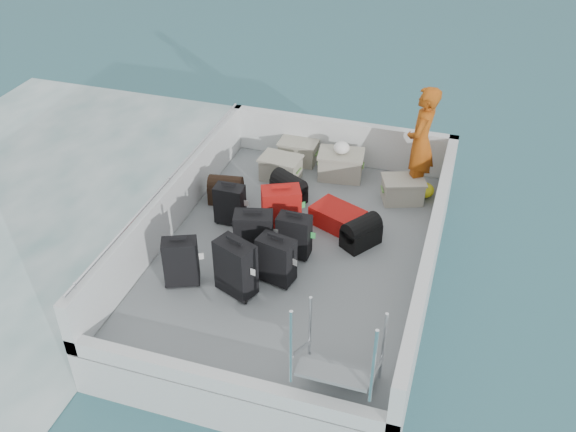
# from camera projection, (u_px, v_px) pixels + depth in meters

# --- Properties ---
(ground) EXTENTS (160.00, 160.00, 0.00)m
(ground) POSITION_uv_depth(u_px,v_px,m) (294.00, 285.00, 8.77)
(ground) COLOR #164550
(ground) RESTS_ON ground
(ferry_hull) EXTENTS (3.60, 5.00, 0.60)m
(ferry_hull) POSITION_uv_depth(u_px,v_px,m) (294.00, 268.00, 8.60)
(ferry_hull) COLOR silver
(ferry_hull) RESTS_ON ground
(deck) EXTENTS (3.30, 4.70, 0.02)m
(deck) POSITION_uv_depth(u_px,v_px,m) (294.00, 249.00, 8.42)
(deck) COLOR gray
(deck) RESTS_ON ferry_hull
(deck_fittings) EXTENTS (3.60, 5.00, 0.90)m
(deck_fittings) POSITION_uv_depth(u_px,v_px,m) (314.00, 245.00, 7.87)
(deck_fittings) COLOR silver
(deck_fittings) RESTS_ON deck
(suitcase_0) EXTENTS (0.47, 0.38, 0.64)m
(suitcase_0) POSITION_uv_depth(u_px,v_px,m) (181.00, 262.00, 7.68)
(suitcase_0) COLOR black
(suitcase_0) RESTS_ON deck
(suitcase_2) EXTENTS (0.40, 0.25, 0.58)m
(suitcase_2) POSITION_uv_depth(u_px,v_px,m) (230.00, 205.00, 8.75)
(suitcase_2) COLOR black
(suitcase_2) RESTS_ON deck
(suitcase_3) EXTENTS (0.54, 0.44, 0.72)m
(suitcase_3) POSITION_uv_depth(u_px,v_px,m) (236.00, 268.00, 7.53)
(suitcase_3) COLOR black
(suitcase_3) RESTS_ON deck
(suitcase_4) EXTENTS (0.53, 0.39, 0.70)m
(suitcase_4) POSITION_uv_depth(u_px,v_px,m) (254.00, 237.00, 8.04)
(suitcase_4) COLOR black
(suitcase_4) RESTS_ON deck
(suitcase_5) EXTENTS (0.59, 0.49, 0.70)m
(suitcase_5) POSITION_uv_depth(u_px,v_px,m) (281.00, 212.00, 8.50)
(suitcase_5) COLOR #AB190D
(suitcase_5) RESTS_ON deck
(suitcase_6) EXTENTS (0.49, 0.35, 0.61)m
(suitcase_6) POSITION_uv_depth(u_px,v_px,m) (276.00, 260.00, 7.73)
(suitcase_6) COLOR black
(suitcase_6) RESTS_ON deck
(suitcase_7) EXTENTS (0.42, 0.25, 0.59)m
(suitcase_7) POSITION_uv_depth(u_px,v_px,m) (294.00, 236.00, 8.15)
(suitcase_7) COLOR black
(suitcase_7) RESTS_ON deck
(suitcase_8) EXTENTS (0.80, 0.68, 0.27)m
(suitcase_8) POSITION_uv_depth(u_px,v_px,m) (338.00, 217.00, 8.78)
(suitcase_8) COLOR #AB190D
(suitcase_8) RESTS_ON deck
(duffel_0) EXTENTS (0.52, 0.37, 0.32)m
(duffel_0) POSITION_uv_depth(u_px,v_px,m) (226.00, 192.00, 9.25)
(duffel_0) COLOR black
(duffel_0) RESTS_ON deck
(duffel_1) EXTENTS (0.59, 0.52, 0.32)m
(duffel_1) POSITION_uv_depth(u_px,v_px,m) (289.00, 190.00, 9.30)
(duffel_1) COLOR black
(duffel_1) RESTS_ON deck
(duffel_2) EXTENTS (0.53, 0.58, 0.32)m
(duffel_2) POSITION_uv_depth(u_px,v_px,m) (361.00, 235.00, 8.40)
(duffel_2) COLOR black
(duffel_2) RESTS_ON deck
(crate_0) EXTENTS (0.57, 0.39, 0.34)m
(crate_0) POSITION_uv_depth(u_px,v_px,m) (299.00, 152.00, 10.19)
(crate_0) COLOR #A6A491
(crate_0) RESTS_ON deck
(crate_1) EXTENTS (0.60, 0.44, 0.34)m
(crate_1) POSITION_uv_depth(u_px,v_px,m) (281.00, 169.00, 9.76)
(crate_1) COLOR #A6A491
(crate_1) RESTS_ON deck
(crate_2) EXTENTS (0.70, 0.53, 0.39)m
(crate_2) POSITION_uv_depth(u_px,v_px,m) (341.00, 166.00, 9.79)
(crate_2) COLOR #A6A491
(crate_2) RESTS_ON deck
(crate_3) EXTENTS (0.66, 0.55, 0.34)m
(crate_3) POSITION_uv_depth(u_px,v_px,m) (403.00, 191.00, 9.26)
(crate_3) COLOR #A6A491
(crate_3) RESTS_ON deck
(yellow_bag) EXTENTS (0.28, 0.26, 0.22)m
(yellow_bag) POSITION_uv_depth(u_px,v_px,m) (425.00, 190.00, 9.38)
(yellow_bag) COLOR yellow
(yellow_bag) RESTS_ON deck
(white_bag) EXTENTS (0.24, 0.24, 0.18)m
(white_bag) POSITION_uv_depth(u_px,v_px,m) (341.00, 149.00, 9.63)
(white_bag) COLOR white
(white_bag) RESTS_ON crate_2
(passenger) EXTENTS (0.48, 0.67, 1.68)m
(passenger) POSITION_uv_depth(u_px,v_px,m) (421.00, 143.00, 9.05)
(passenger) COLOR orange
(passenger) RESTS_ON deck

